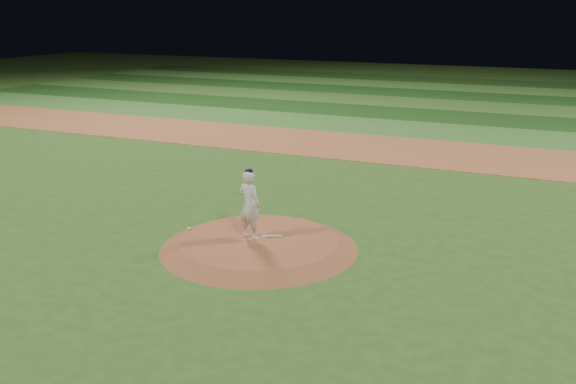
{
  "coord_description": "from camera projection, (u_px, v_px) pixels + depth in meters",
  "views": [
    {
      "loc": [
        7.52,
        -14.96,
        6.49
      ],
      "look_at": [
        0.0,
        2.0,
        1.1
      ],
      "focal_mm": 40.0,
      "sensor_mm": 36.0,
      "label": 1
    }
  ],
  "objects": [
    {
      "name": "outfield_stripe_2",
      "position": [
        451.0,
        105.0,
        43.77
      ],
      "size": [
        70.0,
        5.0,
        0.02
      ],
      "primitive_type": "cube",
      "color": "#396B27",
      "rests_on": "ground"
    },
    {
      "name": "pitching_rubber",
      "position": [
        272.0,
        236.0,
        18.05
      ],
      "size": [
        0.55,
        0.32,
        0.03
      ],
      "primitive_type": "cube",
      "rotation": [
        0.0,
        0.0,
        0.37
      ],
      "color": "beige",
      "rests_on": "pitchers_mound"
    },
    {
      "name": "ground",
      "position": [
        259.0,
        248.0,
        17.88
      ],
      "size": [
        120.0,
        120.0,
        0.0
      ],
      "primitive_type": "plane",
      "color": "#315A1D",
      "rests_on": "ground"
    },
    {
      "name": "pitcher_on_mound",
      "position": [
        250.0,
        205.0,
        17.66
      ],
      "size": [
        0.8,
        0.62,
        2.0
      ],
      "color": "silver",
      "rests_on": "pitchers_mound"
    },
    {
      "name": "infield_dirt_band",
      "position": [
        391.0,
        149.0,
        30.16
      ],
      "size": [
        70.0,
        6.0,
        0.02
      ],
      "primitive_type": "cube",
      "color": "#A45D33",
      "rests_on": "ground"
    },
    {
      "name": "outfield_stripe_5",
      "position": [
        482.0,
        82.0,
        56.94
      ],
      "size": [
        70.0,
        5.0,
        0.02
      ],
      "primitive_type": "cube",
      "color": "#214817",
      "rests_on": "ground"
    },
    {
      "name": "pitchers_mound",
      "position": [
        259.0,
        244.0,
        17.84
      ],
      "size": [
        5.5,
        5.5,
        0.25
      ],
      "primitive_type": "cone",
      "color": "#9A5330",
      "rests_on": "ground"
    },
    {
      "name": "outfield_stripe_3",
      "position": [
        463.0,
        96.0,
        48.16
      ],
      "size": [
        70.0,
        5.0,
        0.02
      ],
      "primitive_type": "cube",
      "color": "#1D4A17",
      "rests_on": "ground"
    },
    {
      "name": "rosin_bag",
      "position": [
        189.0,
        228.0,
        18.6
      ],
      "size": [
        0.12,
        0.12,
        0.07
      ],
      "primitive_type": "ellipsoid",
      "color": "silver",
      "rests_on": "pitchers_mound"
    },
    {
      "name": "outfield_stripe_4",
      "position": [
        473.0,
        88.0,
        52.55
      ],
      "size": [
        70.0,
        5.0,
        0.02
      ],
      "primitive_type": "cube",
      "color": "#407D2D",
      "rests_on": "ground"
    },
    {
      "name": "outfield_stripe_1",
      "position": [
        436.0,
        116.0,
        39.38
      ],
      "size": [
        70.0,
        5.0,
        0.02
      ],
      "primitive_type": "cube",
      "color": "#1B4315",
      "rests_on": "ground"
    },
    {
      "name": "outfield_stripe_0",
      "position": [
        418.0,
        130.0,
        34.99
      ],
      "size": [
        70.0,
        5.0,
        0.02
      ],
      "primitive_type": "cube",
      "color": "#387229",
      "rests_on": "ground"
    }
  ]
}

